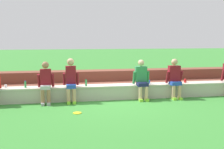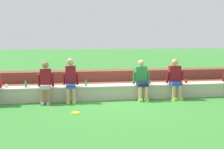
{
  "view_description": "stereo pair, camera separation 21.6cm",
  "coord_description": "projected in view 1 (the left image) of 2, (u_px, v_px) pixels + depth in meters",
  "views": [
    {
      "loc": [
        -1.54,
        -8.29,
        2.0
      ],
      "look_at": [
        -0.08,
        0.23,
        0.81
      ],
      "focal_mm": 42.73,
      "sensor_mm": 36.0,
      "label": 1
    },
    {
      "loc": [
        -1.32,
        -8.33,
        2.0
      ],
      "look_at": [
        -0.08,
        0.23,
        0.81
      ],
      "focal_mm": 42.73,
      "sensor_mm": 36.0,
      "label": 2
    }
  ],
  "objects": [
    {
      "name": "plastic_cup_left_end",
      "position": [
        6.0,
        86.0,
        8.25
      ],
      "size": [
        0.08,
        0.08,
        0.1
      ],
      "primitive_type": "cylinder",
      "color": "white",
      "rests_on": "stone_seating_wall"
    },
    {
      "name": "person_center",
      "position": [
        71.0,
        79.0,
        8.32
      ],
      "size": [
        0.5,
        0.56,
        1.37
      ],
      "color": "tan",
      "rests_on": "ground"
    },
    {
      "name": "frisbee",
      "position": [
        77.0,
        113.0,
        7.14
      ],
      "size": [
        0.23,
        0.23,
        0.02
      ],
      "primitive_type": "cylinder",
      "color": "yellow",
      "rests_on": "ground"
    },
    {
      "name": "brick_bleachers",
      "position": [
        108.0,
        83.0,
        10.11
      ],
      "size": [
        11.96,
        1.29,
        0.77
      ],
      "color": "brown",
      "rests_on": "ground"
    },
    {
      "name": "plastic_cup_right_end",
      "position": [
        149.0,
        82.0,
        9.04
      ],
      "size": [
        0.08,
        0.08,
        0.11
      ],
      "primitive_type": "cylinder",
      "color": "blue",
      "rests_on": "stone_seating_wall"
    },
    {
      "name": "person_left_of_center",
      "position": [
        46.0,
        82.0,
        8.14
      ],
      "size": [
        0.5,
        0.54,
        1.29
      ],
      "color": "#996B4C",
      "rests_on": "ground"
    },
    {
      "name": "ground_plane",
      "position": [
        115.0,
        100.0,
        8.63
      ],
      "size": [
        80.0,
        80.0,
        0.0
      ],
      "primitive_type": "plane",
      "color": "#388433"
    },
    {
      "name": "plastic_cup_middle",
      "position": [
        185.0,
        81.0,
        9.23
      ],
      "size": [
        0.09,
        0.09,
        0.13
      ],
      "primitive_type": "cylinder",
      "color": "red",
      "rests_on": "stone_seating_wall"
    },
    {
      "name": "person_right_of_center",
      "position": [
        142.0,
        79.0,
        8.68
      ],
      "size": [
        0.55,
        0.58,
        1.3
      ],
      "color": "#DBAD89",
      "rests_on": "ground"
    },
    {
      "name": "water_bottle_mid_right",
      "position": [
        25.0,
        84.0,
        8.26
      ],
      "size": [
        0.06,
        0.06,
        0.22
      ],
      "color": "green",
      "rests_on": "stone_seating_wall"
    },
    {
      "name": "water_bottle_mid_left",
      "position": [
        86.0,
        83.0,
        8.56
      ],
      "size": [
        0.06,
        0.06,
        0.22
      ],
      "color": "green",
      "rests_on": "stone_seating_wall"
    },
    {
      "name": "stone_seating_wall",
      "position": [
        114.0,
        91.0,
        8.82
      ],
      "size": [
        9.49,
        0.5,
        0.47
      ],
      "color": "#B7AF9E",
      "rests_on": "ground"
    },
    {
      "name": "person_far_right",
      "position": [
        175.0,
        78.0,
        8.83
      ],
      "size": [
        0.56,
        0.51,
        1.32
      ],
      "color": "tan",
      "rests_on": "ground"
    }
  ]
}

